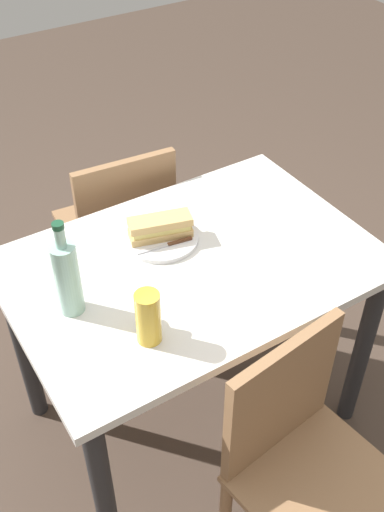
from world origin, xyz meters
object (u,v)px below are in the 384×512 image
plate_near (161,238)px  baguette_sandwich_near (160,227)px  chair_near (121,229)px  water_bottle (67,277)px  chair_far (302,458)px  dining_table (192,292)px  beer_glass (148,318)px  knife_near (168,245)px

plate_near → baguette_sandwich_near: baguette_sandwich_near is taller
chair_near → plate_near: (0.06, 0.43, 0.28)m
chair_near → water_bottle: size_ratio=2.88×
chair_far → baguette_sandwich_near: size_ratio=4.15×
dining_table → beer_glass: (0.26, 0.20, 0.21)m
baguette_sandwich_near → plate_near: bearing=0.0°
water_bottle → chair_far: bearing=122.8°
dining_table → chair_near: (-0.03, -0.57, -0.14)m
chair_far → baguette_sandwich_near: 0.78m
baguette_sandwich_near → water_bottle: (0.36, 0.13, 0.07)m
beer_glass → chair_near: bearing=-110.4°
dining_table → water_bottle: size_ratio=3.69×
knife_near → water_bottle: (0.35, 0.08, 0.10)m
chair_near → beer_glass: size_ratio=5.40×
chair_near → plate_near: chair_near is taller
baguette_sandwich_near → beer_glass: bearing=56.0°
chair_far → beer_glass: size_ratio=5.40×
beer_glass → plate_near: bearing=-124.0°
chair_near → water_bottle: bearing=53.9°
chair_near → dining_table: bearing=87.0°
baguette_sandwich_near → knife_near: 0.06m
chair_near → baguette_sandwich_near: chair_near is taller
dining_table → beer_glass: size_ratio=6.93×
chair_far → water_bottle: 0.80m
plate_near → knife_near: bearing=86.2°
knife_near → chair_far: bearing=91.9°
dining_table → chair_far: (0.01, 0.57, -0.14)m
chair_near → baguette_sandwich_near: 0.54m
dining_table → plate_near: size_ratio=4.59×
knife_near → plate_near: bearing=-93.8°
chair_far → knife_near: size_ratio=4.77×
chair_near → water_bottle: (0.41, 0.57, 0.39)m
chair_far → water_bottle: water_bottle is taller
plate_near → beer_glass: size_ratio=1.51×
dining_table → plate_near: 0.20m
knife_near → beer_glass: beer_glass is taller
knife_near → chair_near: bearing=-97.2°
chair_far → water_bottle: bearing=-57.2°
plate_near → knife_near: (0.00, 0.05, 0.01)m
plate_near → beer_glass: beer_glass is taller
chair_far → plate_near: chair_far is taller
chair_far → water_bottle: (0.37, -0.58, 0.39)m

